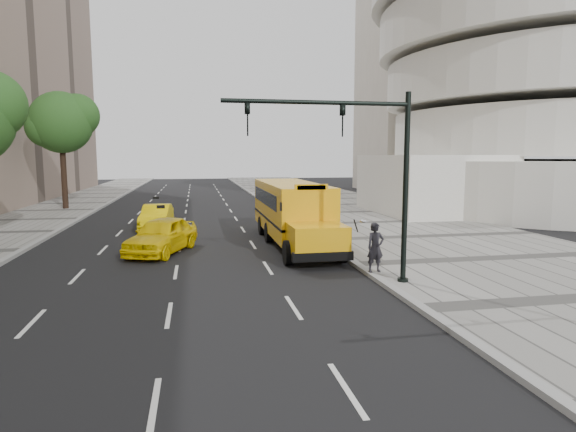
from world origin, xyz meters
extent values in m
plane|color=black|center=(0.00, 0.00, 0.00)|extent=(140.00, 140.00, 0.00)
cube|color=gray|center=(12.00, 0.00, 0.07)|extent=(12.00, 140.00, 0.15)
cube|color=gray|center=(6.00, 0.00, 0.07)|extent=(0.30, 140.00, 0.15)
cube|color=gray|center=(-8.00, 0.00, 0.07)|extent=(0.30, 140.00, 0.15)
cylinder|color=white|center=(30.00, 14.00, 2.00)|extent=(32.00, 32.00, 4.00)
cylinder|color=white|center=(30.00, 14.00, 6.10)|extent=(26.00, 26.00, 3.60)
cylinder|color=white|center=(30.00, 14.00, 10.30)|extent=(27.60, 27.60, 3.60)
cylinder|color=white|center=(30.00, 14.00, 14.50)|extent=(29.20, 29.20, 3.60)
cube|color=beige|center=(28.00, 34.00, 17.50)|extent=(14.00, 12.00, 35.00)
cube|color=white|center=(17.00, 10.00, 2.20)|extent=(8.00, 10.00, 4.40)
cylinder|color=black|center=(-10.50, 17.93, 3.09)|extent=(0.44, 0.44, 6.18)
sphere|color=#1F4818|center=(-10.50, 17.93, 6.96)|extent=(4.82, 4.82, 4.82)
sphere|color=#1F4818|center=(-9.30, 18.23, 7.56)|extent=(3.37, 3.37, 3.37)
sphere|color=#1F4818|center=(-11.46, 17.53, 6.56)|extent=(3.13, 3.13, 3.13)
cube|color=#F1A70C|center=(4.50, 0.56, 1.77)|extent=(2.50, 9.00, 2.45)
cube|color=#F1A70C|center=(4.50, -4.94, 1.10)|extent=(2.20, 2.00, 1.10)
cube|color=black|center=(4.50, -5.82, 0.55)|extent=(2.38, 0.25, 0.35)
cube|color=black|center=(4.50, 0.56, 1.25)|extent=(2.52, 9.00, 0.12)
cube|color=black|center=(4.50, -3.88, 2.25)|extent=(2.05, 0.10, 0.90)
cube|color=black|center=(4.50, 1.06, 2.25)|extent=(2.52, 7.50, 0.70)
cube|color=#F1A70C|center=(4.50, -3.89, 3.05)|extent=(1.40, 0.12, 0.28)
ellipsoid|color=silver|center=(6.02, -6.34, 1.90)|extent=(0.32, 0.32, 0.14)
cylinder|color=black|center=(5.78, -6.12, 1.70)|extent=(0.36, 0.47, 0.58)
cylinder|color=black|center=(3.37, -4.64, 0.50)|extent=(0.30, 1.00, 1.00)
cylinder|color=black|center=(5.63, -4.64, 0.50)|extent=(0.30, 1.00, 1.00)
cylinder|color=black|center=(3.37, 0.56, 0.50)|extent=(0.30, 1.00, 1.00)
cylinder|color=black|center=(5.63, 0.56, 0.50)|extent=(0.30, 1.00, 1.00)
cylinder|color=black|center=(3.37, 3.06, 0.50)|extent=(0.30, 1.00, 1.00)
cylinder|color=black|center=(5.63, 3.06, 0.50)|extent=(0.30, 1.00, 1.00)
imported|color=yellow|center=(-1.74, -1.20, 0.81)|extent=(3.49, 5.13, 1.62)
imported|color=yellow|center=(-2.53, 6.24, 0.73)|extent=(1.82, 4.50, 1.45)
imported|color=black|center=(6.15, -6.99, 1.06)|extent=(0.72, 0.52, 1.81)
cylinder|color=black|center=(6.60, -8.40, 3.20)|extent=(0.18, 0.18, 6.40)
cylinder|color=black|center=(6.60, -8.40, 0.12)|extent=(0.36, 0.36, 0.25)
cylinder|color=black|center=(3.60, -8.40, 6.00)|extent=(6.00, 0.14, 0.14)
imported|color=black|center=(4.40, -8.40, 5.45)|extent=(0.16, 0.20, 1.00)
imported|color=black|center=(1.40, -8.40, 5.45)|extent=(0.16, 0.20, 1.00)
camera|label=1|loc=(-0.19, -23.19, 4.36)|focal=30.00mm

